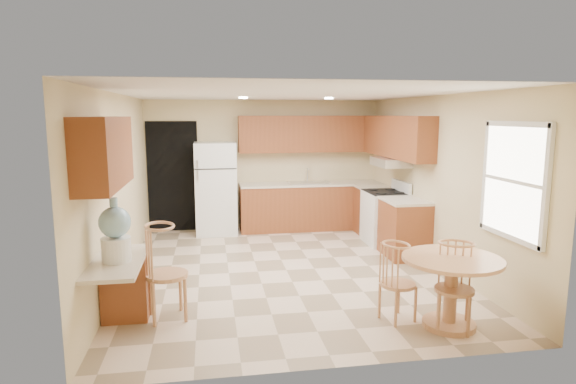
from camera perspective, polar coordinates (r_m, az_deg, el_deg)
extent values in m
plane|color=beige|center=(7.03, -0.19, -9.24)|extent=(5.50, 5.50, 0.00)
cube|color=white|center=(6.68, -0.20, 11.56)|extent=(4.50, 5.50, 0.02)
cube|color=beige|center=(9.45, -2.86, 3.25)|extent=(4.50, 0.02, 2.50)
cube|color=beige|center=(4.10, 5.96, -4.57)|extent=(4.50, 0.02, 2.50)
cube|color=beige|center=(6.77, -19.36, 0.39)|extent=(0.02, 5.50, 2.50)
cube|color=beige|center=(7.44, 17.18, 1.25)|extent=(0.02, 5.50, 2.50)
cube|color=black|center=(9.42, -13.48, 1.77)|extent=(0.90, 0.02, 2.10)
cube|color=brown|center=(9.42, 2.69, -1.78)|extent=(2.75, 0.60, 0.87)
cube|color=beige|center=(9.34, 2.71, 0.96)|extent=(2.75, 0.63, 0.04)
cube|color=brown|center=(9.14, 10.08, -2.25)|extent=(0.60, 0.59, 0.87)
cube|color=beige|center=(9.06, 10.16, 0.57)|extent=(0.63, 0.59, 0.04)
cube|color=brown|center=(7.82, 13.62, -4.30)|extent=(0.60, 0.80, 0.87)
cube|color=beige|center=(7.73, 13.75, -1.02)|extent=(0.63, 0.80, 0.04)
cube|color=brown|center=(9.38, 2.58, 6.89)|extent=(2.75, 0.33, 0.70)
cube|color=brown|center=(8.42, 12.68, 6.42)|extent=(0.33, 2.42, 0.70)
cube|color=brown|center=(5.11, -20.94, 4.40)|extent=(0.33, 1.40, 0.70)
cube|color=silver|center=(9.33, 2.56, 1.09)|extent=(0.78, 0.44, 0.01)
cube|color=silver|center=(8.39, 12.12, 3.48)|extent=(0.50, 0.76, 0.14)
cube|color=brown|center=(5.67, -18.65, -10.50)|extent=(0.48, 0.42, 0.72)
cube|color=beige|center=(5.19, -19.54, -7.83)|extent=(0.50, 1.20, 0.04)
cube|color=white|center=(5.82, 25.23, 1.17)|extent=(0.05, 1.00, 1.20)
cube|color=white|center=(5.77, 25.56, 7.28)|extent=(0.05, 1.10, 0.06)
cube|color=white|center=(5.92, 24.74, -4.78)|extent=(0.05, 1.10, 0.06)
cube|color=white|center=(5.39, 28.31, 0.38)|extent=(0.05, 0.06, 1.28)
cube|color=white|center=(6.25, 22.42, 1.85)|extent=(0.05, 0.06, 1.28)
cylinder|color=white|center=(7.81, -5.33, 11.06)|extent=(0.14, 0.14, 0.02)
cylinder|color=white|center=(8.04, 4.87, 11.01)|extent=(0.14, 0.14, 0.02)
cube|color=white|center=(9.09, -8.55, 0.43)|extent=(0.76, 0.71, 1.71)
cube|color=black|center=(8.69, -8.57, 2.71)|extent=(0.74, 0.01, 0.02)
cube|color=silver|center=(8.69, -10.65, 1.99)|extent=(0.03, 0.03, 0.18)
cube|color=silver|center=(8.67, -10.69, 3.31)|extent=(0.03, 0.03, 0.14)
cube|color=white|center=(8.51, 11.40, -3.03)|extent=(0.65, 0.76, 0.90)
cube|color=black|center=(8.43, 11.50, -0.01)|extent=(0.64, 0.75, 0.02)
cube|color=white|center=(8.51, 13.28, 0.67)|extent=(0.06, 0.76, 0.18)
cylinder|color=tan|center=(5.55, 18.51, -14.59)|extent=(0.55, 0.55, 0.06)
cylinder|color=tan|center=(5.42, 18.69, -11.30)|extent=(0.14, 0.14, 0.68)
cylinder|color=tan|center=(5.31, 18.90, -7.55)|extent=(1.02, 1.02, 0.04)
cylinder|color=tan|center=(5.43, 12.90, -10.62)|extent=(0.38, 0.38, 0.04)
cylinder|color=tan|center=(5.57, 10.98, -12.26)|extent=(0.03, 0.03, 0.41)
cylinder|color=tan|center=(5.66, 13.60, -11.98)|extent=(0.03, 0.03, 0.41)
cylinder|color=tan|center=(5.33, 12.01, -13.28)|extent=(0.03, 0.03, 0.41)
cylinder|color=tan|center=(5.43, 14.73, -12.95)|extent=(0.03, 0.03, 0.41)
cylinder|color=tan|center=(5.34, 19.10, -10.90)|extent=(0.40, 0.40, 0.04)
cylinder|color=tan|center=(5.47, 16.88, -12.73)|extent=(0.03, 0.03, 0.43)
cylinder|color=tan|center=(5.60, 19.60, -12.35)|extent=(0.03, 0.03, 0.43)
cylinder|color=tan|center=(5.24, 18.31, -13.82)|extent=(0.03, 0.03, 0.43)
cylinder|color=tan|center=(5.37, 21.12, -13.39)|extent=(0.03, 0.03, 0.43)
cylinder|color=tan|center=(5.47, -14.18, -9.52)|extent=(0.46, 0.46, 0.04)
cylinder|color=tan|center=(5.72, -15.62, -11.36)|extent=(0.04, 0.04, 0.49)
cylinder|color=tan|center=(5.69, -12.26, -11.33)|extent=(0.04, 0.04, 0.49)
cylinder|color=tan|center=(5.42, -16.00, -12.57)|extent=(0.04, 0.04, 0.49)
cylinder|color=tan|center=(5.39, -12.43, -12.55)|extent=(0.04, 0.04, 0.49)
cylinder|color=white|center=(5.12, -19.68, -6.41)|extent=(0.29, 0.29, 0.24)
sphere|color=#85B5CE|center=(5.06, -19.85, -3.39)|extent=(0.31, 0.31, 0.31)
cylinder|color=#85B5CE|center=(5.02, -19.97, -1.16)|extent=(0.08, 0.08, 0.09)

